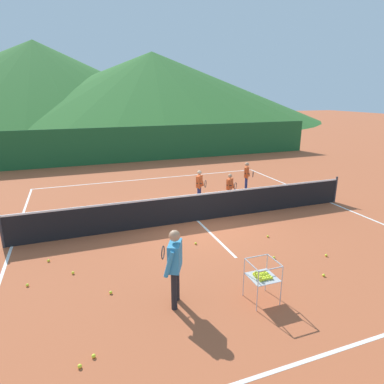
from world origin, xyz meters
The scene contains 26 objects.
ground_plane centered at (0.00, 0.00, 0.00)m, with size 120.00×120.00×0.00m, color #B25633.
line_baseline_near centered at (0.00, -6.40, 0.00)m, with size 11.47×0.08×0.01m, color white.
line_baseline_far centered at (0.00, 6.26, 0.00)m, with size 11.47×0.08×0.01m, color white.
line_sideline_west centered at (-5.73, 0.00, 0.00)m, with size 0.08×12.66×0.01m, color white.
line_sideline_east centered at (5.73, 0.00, 0.00)m, with size 0.08×12.66×0.01m, color white.
line_service_center centered at (0.00, 0.00, 0.00)m, with size 0.08×5.70×0.01m, color white.
tennis_net centered at (0.00, 0.00, 0.50)m, with size 11.93×0.08×1.05m.
instructor centered at (-2.13, -4.18, 1.00)m, with size 0.52×0.83×1.66m.
student_0 centered at (0.80, 1.84, 0.79)m, with size 0.45×0.71×1.31m.
student_1 centered at (1.89, 1.35, 0.72)m, with size 0.45×0.65×1.19m.
student_2 centered at (3.37, 2.64, 0.78)m, with size 0.44×0.70×1.30m.
ball_cart centered at (-0.39, -4.70, 0.58)m, with size 0.58×0.58×0.90m.
tennis_ball_0 centered at (-0.72, -1.70, 0.03)m, with size 0.07×0.07×0.07m, color yellow.
tennis_ball_1 centered at (2.31, -3.61, 0.03)m, with size 0.07×0.07×0.07m, color yellow.
tennis_ball_2 centered at (1.53, -4.41, 0.03)m, with size 0.07×0.07×0.07m, color yellow.
tennis_ball_3 centered at (-4.07, -5.26, 0.03)m, with size 0.07×0.07×0.07m, color yellow.
tennis_ball_4 centered at (-3.85, -5.11, 0.03)m, with size 0.07×0.07×0.07m, color yellow.
tennis_ball_5 centered at (0.92, -3.23, 0.03)m, with size 0.07×0.07×0.07m, color yellow.
tennis_ball_7 centered at (-4.70, -1.33, 0.03)m, with size 0.07×0.07×0.07m, color yellow.
tennis_ball_8 centered at (1.52, -2.01, 0.03)m, with size 0.07×0.07×0.07m, color yellow.
tennis_ball_9 centered at (-4.11, -2.20, 0.03)m, with size 0.07×0.07×0.07m, color yellow.
tennis_ball_10 centered at (-5.10, -2.40, 0.03)m, with size 0.07×0.07×0.07m, color yellow.
tennis_ball_11 centered at (-3.35, -3.35, 0.03)m, with size 0.07×0.07×0.07m, color yellow.
windscreen_fence centered at (0.00, 10.84, 1.12)m, with size 25.22×0.08×2.24m, color #1E5B2D.
hill_0 centered at (-8.15, 56.08, 6.44)m, with size 56.54×56.54×12.88m, color #2D6628.
hill_2 centered at (10.38, 47.91, 5.44)m, with size 55.41×55.41×10.88m, color #2D6628.
Camera 1 is at (-3.86, -9.86, 4.22)m, focal length 30.82 mm.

